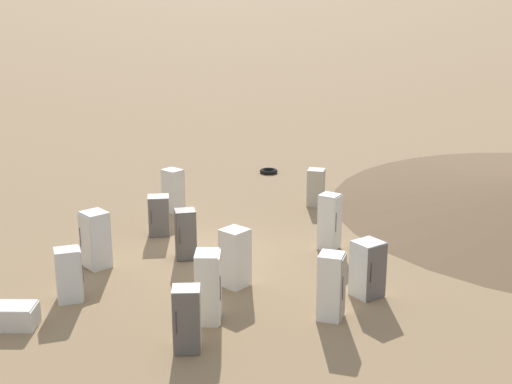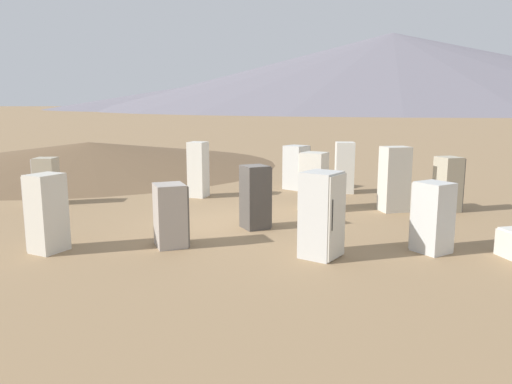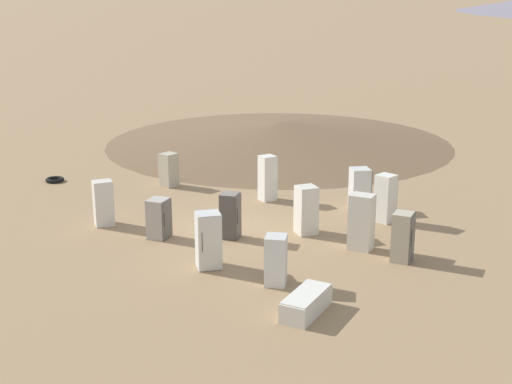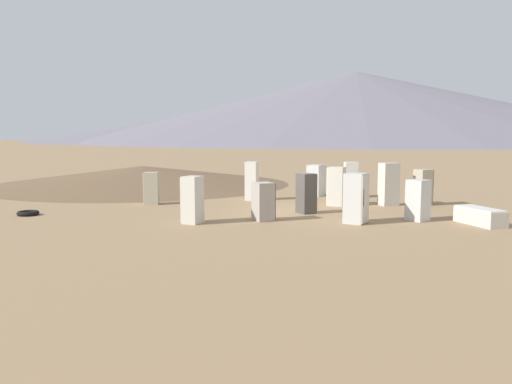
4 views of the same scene
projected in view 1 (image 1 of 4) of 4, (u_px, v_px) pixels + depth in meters
name	position (u px, v px, depth m)	size (l,w,h in m)	color
ground_plane	(205.00, 252.00, 23.83)	(1000.00, 1000.00, 0.00)	#937551
discarded_fridge_0	(235.00, 258.00, 20.93)	(0.95, 0.92, 1.77)	beige
discarded_fridge_1	(69.00, 275.00, 19.97)	(0.91, 0.94, 1.54)	silver
discarded_fridge_2	(368.00, 269.00, 20.25)	(1.05, 1.06, 1.65)	silver
discarded_fridge_3	(186.00, 234.00, 23.06)	(0.86, 0.86, 1.64)	#4C4742
discarded_fridge_4	(208.00, 287.00, 18.67)	(0.91, 0.83, 1.94)	beige
discarded_fridge_5	(331.00, 286.00, 18.85)	(0.66, 0.69, 1.84)	silver
discarded_fridge_6	(95.00, 240.00, 22.31)	(1.02, 1.02, 1.82)	silver
discarded_fridge_7	(159.00, 216.00, 25.25)	(0.91, 0.93, 1.43)	#A89E93
discarded_fridge_8	(316.00, 187.00, 28.63)	(0.72, 0.68, 1.49)	#B2A88E
discarded_fridge_9	(187.00, 319.00, 17.22)	(0.82, 0.83, 1.64)	#B2A88E
discarded_fridge_10	(0.00, 316.00, 18.56)	(1.25, 2.03, 0.61)	beige
discarded_fridge_11	(330.00, 222.00, 23.85)	(0.71, 0.77, 1.91)	silver
discarded_fridge_12	(173.00, 191.00, 27.76)	(0.84, 0.88, 1.72)	beige
scrap_tire	(269.00, 171.00, 33.68)	(0.85, 0.85, 0.18)	black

